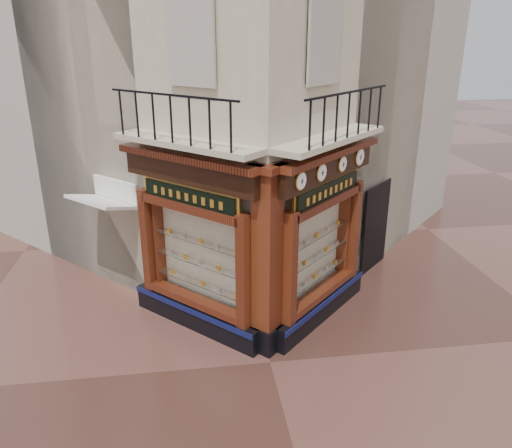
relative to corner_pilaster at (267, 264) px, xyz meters
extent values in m
plane|color=#452720|center=(0.00, -0.50, -1.95)|extent=(80.00, 80.00, 0.00)
cube|color=beige|center=(0.00, 5.66, 4.05)|extent=(11.31, 11.31, 12.00)
cube|color=#BAB0A2|center=(-2.47, 8.13, 3.55)|extent=(11.31, 11.31, 11.00)
cube|color=#BAB0A2|center=(2.47, 8.13, 3.55)|extent=(11.31, 11.31, 11.00)
cube|color=black|center=(-1.44, 1.04, -1.67)|extent=(2.72, 2.72, 0.55)
cube|color=#0D1443|center=(-1.57, 0.91, -1.46)|extent=(2.50, 2.50, 0.12)
cube|color=#38120A|center=(-0.45, 0.05, -0.17)|extent=(0.37, 0.37, 2.45)
cube|color=#38120A|center=(-2.43, 2.03, -0.17)|extent=(0.37, 0.37, 2.45)
cube|color=#FFF2C1|center=(-1.20, 1.27, -0.20)|extent=(1.80, 1.80, 2.10)
cube|color=black|center=(-1.42, 1.05, 1.65)|extent=(2.69, 2.69, 0.50)
cube|color=#38120A|center=(-1.47, 1.00, 1.96)|extent=(2.86, 2.86, 0.14)
cube|color=black|center=(1.44, 1.04, -1.67)|extent=(2.72, 2.72, 0.55)
cube|color=#0D1443|center=(1.57, 0.91, -1.46)|extent=(2.50, 2.50, 0.12)
cube|color=#38120A|center=(0.45, 0.05, -0.17)|extent=(0.37, 0.37, 2.45)
cube|color=#38120A|center=(2.43, 2.03, -0.17)|extent=(0.37, 0.37, 2.45)
cube|color=#FFF2C1|center=(1.20, 1.27, -0.20)|extent=(1.80, 1.80, 2.10)
cube|color=black|center=(1.42, 1.05, 1.65)|extent=(2.69, 2.69, 0.50)
cube|color=#38120A|center=(1.47, 1.00, 1.96)|extent=(2.86, 2.86, 0.14)
cube|color=black|center=(0.00, 0.00, -1.67)|extent=(0.78, 0.78, 0.55)
cube|color=#38120A|center=(0.00, 0.00, 0.25)|extent=(0.64, 0.64, 3.50)
cube|color=#38120A|center=(0.00, 0.00, 1.96)|extent=(0.85, 0.85, 0.14)
cube|color=beige|center=(-1.48, 0.99, 2.25)|extent=(2.97, 2.97, 0.12)
cube|color=black|center=(-1.72, 0.76, 3.20)|extent=(2.36, 2.36, 0.04)
cube|color=beige|center=(1.48, 0.99, 2.25)|extent=(2.97, 2.97, 0.12)
cube|color=black|center=(1.72, 0.76, 3.20)|extent=(2.36, 2.36, 0.04)
cylinder|color=gold|center=(0.62, 0.03, 1.67)|extent=(0.29, 0.29, 0.36)
cylinder|color=white|center=(0.64, 0.01, 1.67)|extent=(0.23, 0.23, 0.31)
cube|color=black|center=(0.65, -0.01, 1.67)|extent=(0.02, 0.02, 0.12)
cube|color=black|center=(0.65, -0.01, 1.67)|extent=(0.07, 0.07, 0.01)
cylinder|color=gold|center=(1.16, 0.57, 1.67)|extent=(0.29, 0.29, 0.37)
cylinder|color=white|center=(1.19, 0.55, 1.67)|extent=(0.24, 0.24, 0.32)
cube|color=black|center=(1.20, 0.54, 1.67)|extent=(0.02, 0.02, 0.12)
cube|color=black|center=(1.20, 0.54, 1.67)|extent=(0.07, 0.07, 0.01)
cylinder|color=gold|center=(1.79, 1.19, 1.67)|extent=(0.28, 0.28, 0.35)
cylinder|color=white|center=(1.81, 1.17, 1.67)|extent=(0.22, 0.22, 0.30)
cube|color=black|center=(1.82, 1.16, 1.67)|extent=(0.02, 0.02, 0.12)
cube|color=black|center=(1.82, 1.16, 1.67)|extent=(0.07, 0.07, 0.01)
cylinder|color=gold|center=(2.37, 1.77, 1.67)|extent=(0.32, 0.32, 0.40)
cylinder|color=white|center=(2.39, 1.75, 1.67)|extent=(0.26, 0.26, 0.35)
cube|color=black|center=(2.40, 1.74, 1.67)|extent=(0.02, 0.02, 0.13)
cube|color=black|center=(2.40, 1.74, 1.67)|extent=(0.08, 0.08, 0.01)
cube|color=#EDBA45|center=(-1.45, 1.03, 1.15)|extent=(1.93, 1.93, 0.51)
cube|color=black|center=(-1.48, 1.00, 1.15)|extent=(1.80, 1.80, 0.39)
cube|color=#EDBA45|center=(1.45, 1.03, 1.15)|extent=(1.93, 1.93, 0.52)
cube|color=black|center=(1.48, 1.00, 1.15)|extent=(1.80, 1.80, 0.39)
camera|label=1|loc=(-1.45, -8.79, 4.23)|focal=35.00mm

